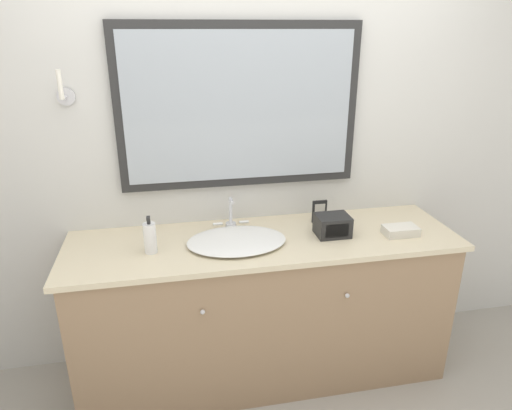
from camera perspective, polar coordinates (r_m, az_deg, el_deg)
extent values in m
cube|color=silver|center=(2.66, -0.42, 6.43)|extent=(8.00, 0.06, 2.55)
cube|color=#282828|center=(2.55, -2.02, 12.11)|extent=(1.34, 0.04, 0.89)
cube|color=#9EA8B2|center=(2.53, -1.95, 12.04)|extent=(1.25, 0.01, 0.80)
cylinder|color=silver|center=(2.56, -22.66, 12.41)|extent=(0.09, 0.01, 0.09)
cylinder|color=silver|center=(2.51, -22.86, 12.23)|extent=(0.02, 0.10, 0.02)
cylinder|color=white|center=(2.45, -23.31, 13.66)|extent=(0.02, 0.02, 0.14)
cube|color=#937556|center=(2.72, 1.01, -12.99)|extent=(2.07, 0.58, 0.86)
cube|color=beige|center=(2.49, 1.08, -4.53)|extent=(2.13, 0.62, 0.03)
sphere|color=silver|center=(2.29, -6.69, -13.14)|extent=(0.02, 0.02, 0.02)
sphere|color=silver|center=(2.44, 11.34, -11.04)|extent=(0.02, 0.02, 0.02)
ellipsoid|color=white|center=(2.43, -2.44, -4.47)|extent=(0.53, 0.38, 0.03)
cylinder|color=silver|center=(2.62, -3.16, -2.55)|extent=(0.06, 0.06, 0.03)
cylinder|color=silver|center=(2.58, -3.20, -0.73)|extent=(0.02, 0.02, 0.15)
cylinder|color=silver|center=(2.52, -3.12, 0.55)|extent=(0.02, 0.07, 0.02)
cylinder|color=white|center=(2.60, -4.80, -2.38)|extent=(0.06, 0.02, 0.02)
cylinder|color=white|center=(2.62, -1.54, -2.13)|extent=(0.05, 0.02, 0.02)
cylinder|color=white|center=(2.37, -13.09, -4.06)|extent=(0.06, 0.06, 0.16)
cylinder|color=black|center=(2.33, -13.29, -1.90)|extent=(0.02, 0.02, 0.04)
cube|color=black|center=(2.31, -13.33, -1.62)|extent=(0.02, 0.03, 0.01)
cube|color=black|center=(2.54, 9.54, -2.52)|extent=(0.18, 0.15, 0.11)
cube|color=black|center=(2.48, 10.10, -3.15)|extent=(0.13, 0.01, 0.08)
cube|color=black|center=(2.69, 7.93, -0.79)|extent=(0.09, 0.01, 0.13)
cube|color=beige|center=(2.69, 7.97, -0.84)|extent=(0.06, 0.00, 0.10)
cube|color=silver|center=(2.65, 17.62, -3.06)|extent=(0.19, 0.11, 0.05)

